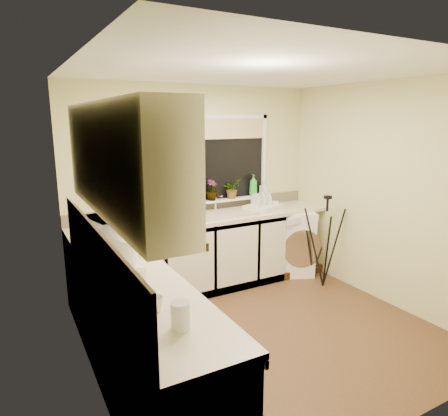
% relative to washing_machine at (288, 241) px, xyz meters
% --- Properties ---
extents(floor, '(3.20, 3.20, 0.00)m').
position_rel_washing_machine_xyz_m(floor, '(-1.18, -1.16, -0.43)').
color(floor, brown).
rests_on(floor, ground).
extents(ceiling, '(3.20, 3.20, 0.00)m').
position_rel_washing_machine_xyz_m(ceiling, '(-1.18, -1.16, 2.02)').
color(ceiling, white).
rests_on(ceiling, ground).
extents(wall_back, '(3.20, 0.00, 3.20)m').
position_rel_washing_machine_xyz_m(wall_back, '(-1.18, 0.34, 0.79)').
color(wall_back, beige).
rests_on(wall_back, ground).
extents(wall_front, '(3.20, 0.00, 3.20)m').
position_rel_washing_machine_xyz_m(wall_front, '(-1.18, -2.66, 0.79)').
color(wall_front, beige).
rests_on(wall_front, ground).
extents(wall_left, '(0.00, 3.00, 3.00)m').
position_rel_washing_machine_xyz_m(wall_left, '(-2.78, -1.16, 0.79)').
color(wall_left, beige).
rests_on(wall_left, ground).
extents(wall_right, '(0.00, 3.00, 3.00)m').
position_rel_washing_machine_xyz_m(wall_right, '(0.42, -1.16, 0.79)').
color(wall_right, beige).
rests_on(wall_right, ground).
extents(base_cabinet_back, '(2.55, 0.60, 0.86)m').
position_rel_washing_machine_xyz_m(base_cabinet_back, '(-1.51, 0.04, -0.00)').
color(base_cabinet_back, silver).
rests_on(base_cabinet_back, floor).
extents(base_cabinet_left, '(0.54, 2.40, 0.86)m').
position_rel_washing_machine_xyz_m(base_cabinet_left, '(-2.48, -1.46, -0.00)').
color(base_cabinet_left, silver).
rests_on(base_cabinet_left, floor).
extents(worktop_back, '(3.20, 0.60, 0.04)m').
position_rel_washing_machine_xyz_m(worktop_back, '(-1.18, 0.04, 0.45)').
color(worktop_back, beige).
rests_on(worktop_back, base_cabinet_back).
extents(worktop_left, '(0.60, 2.40, 0.04)m').
position_rel_washing_machine_xyz_m(worktop_left, '(-2.48, -1.46, 0.45)').
color(worktop_left, beige).
rests_on(worktop_left, base_cabinet_left).
extents(upper_cabinet, '(0.28, 1.90, 0.70)m').
position_rel_washing_machine_xyz_m(upper_cabinet, '(-2.62, -1.61, 1.37)').
color(upper_cabinet, silver).
rests_on(upper_cabinet, wall_left).
extents(splashback_left, '(0.02, 2.40, 0.45)m').
position_rel_washing_machine_xyz_m(splashback_left, '(-2.77, -1.46, 0.69)').
color(splashback_left, beige).
rests_on(splashback_left, wall_left).
extents(splashback_back, '(3.20, 0.02, 0.14)m').
position_rel_washing_machine_xyz_m(splashback_back, '(-1.18, 0.33, 0.54)').
color(splashback_back, beige).
rests_on(splashback_back, wall_back).
extents(window_glass, '(1.50, 0.02, 1.00)m').
position_rel_washing_machine_xyz_m(window_glass, '(-0.98, 0.33, 1.12)').
color(window_glass, black).
rests_on(window_glass, wall_back).
extents(window_blind, '(1.50, 0.02, 0.25)m').
position_rel_washing_machine_xyz_m(window_blind, '(-0.98, 0.30, 1.49)').
color(window_blind, tan).
rests_on(window_blind, wall_back).
extents(windowsill, '(1.60, 0.14, 0.03)m').
position_rel_washing_machine_xyz_m(windowsill, '(-0.98, 0.27, 0.60)').
color(windowsill, white).
rests_on(windowsill, wall_back).
extents(sink, '(0.82, 0.46, 0.03)m').
position_rel_washing_machine_xyz_m(sink, '(-0.98, 0.04, 0.48)').
color(sink, tan).
rests_on(sink, worktop_back).
extents(faucet, '(0.03, 0.03, 0.24)m').
position_rel_washing_machine_xyz_m(faucet, '(-0.98, 0.22, 0.59)').
color(faucet, silver).
rests_on(faucet, worktop_back).
extents(washing_machine, '(0.80, 0.79, 0.87)m').
position_rel_washing_machine_xyz_m(washing_machine, '(0.00, 0.00, 0.00)').
color(washing_machine, white).
rests_on(washing_machine, floor).
extents(laptop, '(0.35, 0.35, 0.24)m').
position_rel_washing_machine_xyz_m(laptop, '(-1.76, 0.09, 0.53)').
color(laptop, '#9B9BA2').
rests_on(laptop, worktop_back).
extents(kettle, '(0.15, 0.15, 0.19)m').
position_rel_washing_machine_xyz_m(kettle, '(-2.45, -1.09, 0.56)').
color(kettle, white).
rests_on(kettle, worktop_left).
extents(dish_rack, '(0.54, 0.48, 0.07)m').
position_rel_washing_machine_xyz_m(dish_rack, '(-0.40, 0.04, 0.50)').
color(dish_rack, silver).
rests_on(dish_rack, worktop_back).
extents(tripod, '(0.60, 0.60, 1.15)m').
position_rel_washing_machine_xyz_m(tripod, '(0.10, -0.61, 0.14)').
color(tripod, black).
rests_on(tripod, floor).
extents(glass_jug, '(0.11, 0.11, 0.16)m').
position_rel_washing_machine_xyz_m(glass_jug, '(-2.48, -2.23, 0.55)').
color(glass_jug, silver).
rests_on(glass_jug, worktop_left).
extents(steel_jar, '(0.08, 0.08, 0.11)m').
position_rel_washing_machine_xyz_m(steel_jar, '(-2.49, -1.52, 0.52)').
color(steel_jar, silver).
rests_on(steel_jar, worktop_left).
extents(microwave, '(0.43, 0.54, 0.27)m').
position_rel_washing_machine_xyz_m(microwave, '(-2.47, -0.50, 0.60)').
color(microwave, white).
rests_on(microwave, worktop_left).
extents(plant_a, '(0.13, 0.09, 0.24)m').
position_rel_washing_machine_xyz_m(plant_a, '(-1.54, 0.25, 0.73)').
color(plant_a, '#999999').
rests_on(plant_a, windowsill).
extents(plant_b, '(0.13, 0.11, 0.21)m').
position_rel_washing_machine_xyz_m(plant_b, '(-1.20, 0.24, 0.72)').
color(plant_b, '#999999').
rests_on(plant_b, windowsill).
extents(plant_c, '(0.19, 0.19, 0.26)m').
position_rel_washing_machine_xyz_m(plant_c, '(-1.02, 0.25, 0.75)').
color(plant_c, '#999999').
rests_on(plant_c, windowsill).
extents(plant_d, '(0.28, 0.26, 0.24)m').
position_rel_washing_machine_xyz_m(plant_d, '(-0.73, 0.25, 0.74)').
color(plant_d, '#999999').
rests_on(plant_d, windowsill).
extents(soap_bottle_green, '(0.13, 0.14, 0.28)m').
position_rel_washing_machine_xyz_m(soap_bottle_green, '(-0.39, 0.27, 0.76)').
color(soap_bottle_green, green).
rests_on(soap_bottle_green, windowsill).
extents(soap_bottle_clear, '(0.09, 0.09, 0.18)m').
position_rel_washing_machine_xyz_m(soap_bottle_clear, '(-0.25, 0.23, 0.71)').
color(soap_bottle_clear, '#999999').
rests_on(soap_bottle_clear, windowsill).
extents(cup_back, '(0.12, 0.12, 0.09)m').
position_rel_washing_machine_xyz_m(cup_back, '(-0.18, 0.06, 0.51)').
color(cup_back, white).
rests_on(cup_back, worktop_back).
extents(cup_left, '(0.10, 0.10, 0.09)m').
position_rel_washing_machine_xyz_m(cup_left, '(-2.54, -1.96, 0.51)').
color(cup_left, beige).
rests_on(cup_left, worktop_left).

